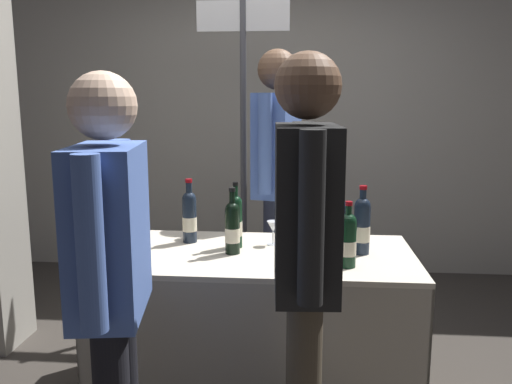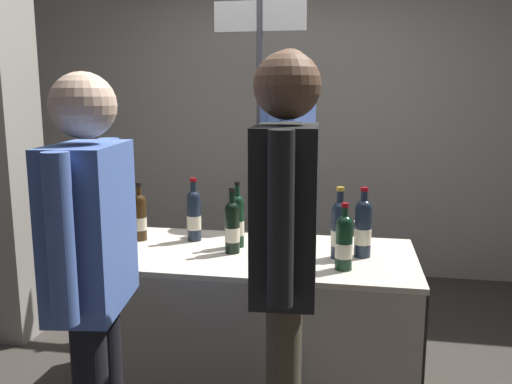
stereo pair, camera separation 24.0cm
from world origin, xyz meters
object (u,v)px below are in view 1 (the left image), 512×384
object	(u,v)px
tasting_table	(256,296)
wine_glass_near_vendor	(357,226)
taster_foreground_right	(111,268)
featured_wine_bottle	(348,239)
wine_glass_mid	(273,228)
vendor_presenter	(277,164)
display_bottle_0	(232,227)
booth_signpost	(243,113)

from	to	relation	value
tasting_table	wine_glass_near_vendor	distance (m)	0.62
taster_foreground_right	tasting_table	bearing A→B (deg)	-33.70
featured_wine_bottle	wine_glass_mid	size ratio (longest dim) A/B	2.40
wine_glass_near_vendor	taster_foreground_right	bearing A→B (deg)	-131.89
vendor_presenter	wine_glass_mid	bearing A→B (deg)	13.79
tasting_table	vendor_presenter	bearing A→B (deg)	85.39
wine_glass_near_vendor	taster_foreground_right	size ratio (longest dim) A/B	0.09
display_bottle_0	wine_glass_near_vendor	bearing A→B (deg)	15.88
wine_glass_mid	taster_foreground_right	distance (m)	1.12
wine_glass_mid	vendor_presenter	bearing A→B (deg)	91.13
taster_foreground_right	wine_glass_near_vendor	bearing A→B (deg)	-50.44
display_bottle_0	taster_foreground_right	world-z (taller)	taster_foreground_right
wine_glass_near_vendor	taster_foreground_right	xyz separation A→B (m)	(-0.91, -1.01, 0.09)
vendor_presenter	wine_glass_near_vendor	bearing A→B (deg)	47.20
tasting_table	taster_foreground_right	xyz separation A→B (m)	(-0.41, -0.87, 0.42)
booth_signpost	featured_wine_bottle	bearing A→B (deg)	-65.50
vendor_presenter	booth_signpost	bearing A→B (deg)	-133.86
tasting_table	featured_wine_bottle	size ratio (longest dim) A/B	5.16
tasting_table	booth_signpost	xyz separation A→B (m)	(-0.19, 1.16, 0.87)
tasting_table	taster_foreground_right	distance (m)	1.05
tasting_table	booth_signpost	distance (m)	1.46
wine_glass_near_vendor	vendor_presenter	xyz separation A→B (m)	(-0.44, 0.64, 0.23)
tasting_table	vendor_presenter	world-z (taller)	vendor_presenter
wine_glass_near_vendor	vendor_presenter	bearing A→B (deg)	124.54
taster_foreground_right	booth_signpost	size ratio (longest dim) A/B	0.73
tasting_table	display_bottle_0	world-z (taller)	display_bottle_0
featured_wine_bottle	booth_signpost	world-z (taller)	booth_signpost
featured_wine_bottle	display_bottle_0	distance (m)	0.56
booth_signpost	wine_glass_near_vendor	bearing A→B (deg)	-55.86
wine_glass_near_vendor	wine_glass_mid	xyz separation A→B (m)	(-0.43, -0.00, -0.02)
featured_wine_bottle	vendor_presenter	xyz separation A→B (m)	(-0.36, 0.97, 0.21)
featured_wine_bottle	wine_glass_mid	bearing A→B (deg)	136.80
vendor_presenter	taster_foreground_right	distance (m)	1.72
booth_signpost	display_bottle_0	bearing A→B (deg)	-86.33
vendor_presenter	featured_wine_bottle	bearing A→B (deg)	33.23
wine_glass_mid	taster_foreground_right	bearing A→B (deg)	-115.57
display_bottle_0	wine_glass_mid	distance (m)	0.26
featured_wine_bottle	booth_signpost	xyz separation A→B (m)	(-0.61, 1.35, 0.51)
tasting_table	display_bottle_0	xyz separation A→B (m)	(-0.11, -0.03, 0.36)
wine_glass_near_vendor	booth_signpost	bearing A→B (deg)	124.14
wine_glass_mid	taster_foreground_right	size ratio (longest dim) A/B	0.08
tasting_table	display_bottle_0	distance (m)	0.38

